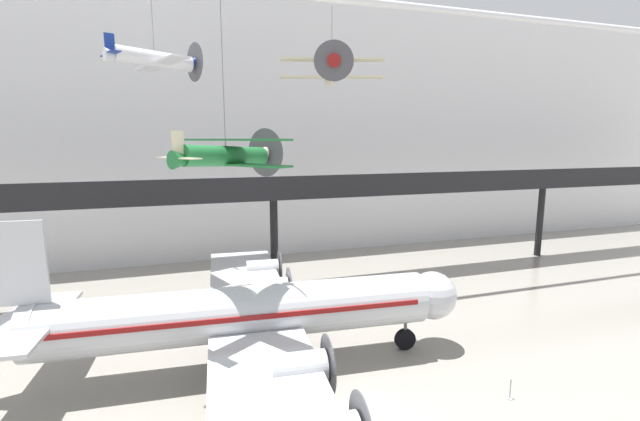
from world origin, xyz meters
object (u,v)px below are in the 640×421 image
at_px(airliner_silver_main, 239,315).
at_px(suspended_plane_white_twin, 155,59).
at_px(stanchion_barrier, 510,392).
at_px(suspended_plane_cream_biplane, 332,71).
at_px(suspended_plane_green_biplane, 226,155).

xyz_separation_m(airliner_silver_main, suspended_plane_white_twin, (-4.12, 12.12, 15.49)).
distance_m(suspended_plane_white_twin, stanchion_barrier, 31.44).
relative_size(airliner_silver_main, suspended_plane_cream_biplane, 3.89).
distance_m(suspended_plane_white_twin, suspended_plane_green_biplane, 14.91).
relative_size(suspended_plane_white_twin, suspended_plane_cream_biplane, 1.04).
height_order(suspended_plane_green_biplane, suspended_plane_cream_biplane, suspended_plane_cream_biplane).
distance_m(suspended_plane_green_biplane, stanchion_barrier, 18.76).
relative_size(suspended_plane_white_twin, stanchion_barrier, 7.64).
bearing_deg(suspended_plane_white_twin, suspended_plane_green_biplane, -95.70).
distance_m(airliner_silver_main, suspended_plane_white_twin, 20.10).
height_order(airliner_silver_main, suspended_plane_white_twin, suspended_plane_white_twin).
bearing_deg(suspended_plane_green_biplane, stanchion_barrier, -59.66).
bearing_deg(suspended_plane_white_twin, stanchion_barrier, -70.44).
bearing_deg(suspended_plane_cream_biplane, airliner_silver_main, -26.53).
distance_m(airliner_silver_main, stanchion_barrier, 14.76).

